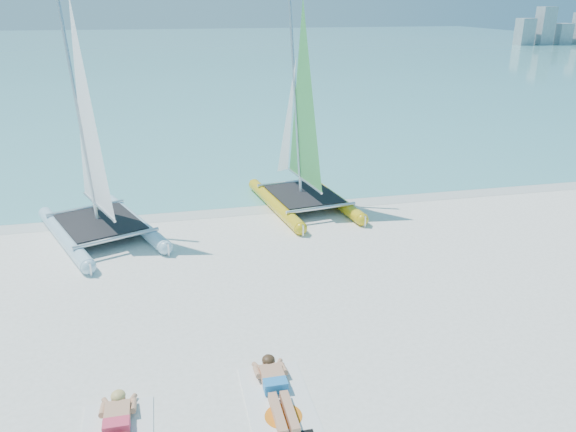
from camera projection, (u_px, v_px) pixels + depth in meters
name	position (u px, v px, depth m)	size (l,w,h in m)	color
ground	(260.00, 298.00, 11.55)	(140.00, 140.00, 0.00)	white
sea	(171.00, 51.00, 68.92)	(140.00, 115.00, 0.01)	#76C3C5
wet_sand_strip	(228.00, 208.00, 16.56)	(140.00, 1.40, 0.01)	silver
distant_skyline	(561.00, 30.00, 78.32)	(14.00, 2.00, 5.00)	#9EA5AE
catamaran_blue	(92.00, 166.00, 14.05)	(3.75, 5.08, 6.26)	#BDE8F8
catamaran_yellow	(298.00, 139.00, 16.46)	(2.77, 4.94, 6.15)	gold
sunbather_a	(116.00, 429.00, 7.87)	(0.37, 1.73, 0.26)	tan
towel_b	(279.00, 401.00, 8.57)	(1.00, 1.85, 0.02)	white
sunbather_b	(276.00, 387.00, 8.71)	(0.37, 1.73, 0.26)	tan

